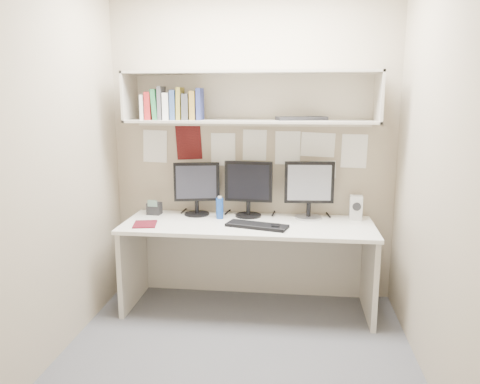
# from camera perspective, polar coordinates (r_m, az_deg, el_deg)

# --- Properties ---
(floor) EXTENTS (2.40, 2.00, 0.01)m
(floor) POSITION_cam_1_polar(r_m,az_deg,el_deg) (3.44, -0.20, -18.51)
(floor) COLOR #4D4D53
(floor) RESTS_ON ground
(wall_back) EXTENTS (2.40, 0.02, 2.60)m
(wall_back) POSITION_cam_1_polar(r_m,az_deg,el_deg) (3.99, 1.51, 5.46)
(wall_back) COLOR tan
(wall_back) RESTS_ON ground
(wall_front) EXTENTS (2.40, 0.02, 2.60)m
(wall_front) POSITION_cam_1_polar(r_m,az_deg,el_deg) (2.03, -3.61, -0.42)
(wall_front) COLOR tan
(wall_front) RESTS_ON ground
(wall_left) EXTENTS (0.02, 2.00, 2.60)m
(wall_left) POSITION_cam_1_polar(r_m,az_deg,el_deg) (3.37, -20.97, 3.58)
(wall_left) COLOR tan
(wall_left) RESTS_ON ground
(wall_right) EXTENTS (0.02, 2.00, 2.60)m
(wall_right) POSITION_cam_1_polar(r_m,az_deg,el_deg) (3.10, 22.39, 2.86)
(wall_right) COLOR tan
(wall_right) RESTS_ON ground
(desk) EXTENTS (2.00, 0.70, 0.73)m
(desk) POSITION_cam_1_polar(r_m,az_deg,el_deg) (3.87, 0.96, -8.99)
(desk) COLOR silver
(desk) RESTS_ON floor
(overhead_hutch) EXTENTS (2.00, 0.38, 0.40)m
(overhead_hutch) POSITION_cam_1_polar(r_m,az_deg,el_deg) (3.83, 1.35, 11.50)
(overhead_hutch) COLOR beige
(overhead_hutch) RESTS_ON wall_back
(pinned_papers) EXTENTS (1.92, 0.01, 0.48)m
(pinned_papers) POSITION_cam_1_polar(r_m,az_deg,el_deg) (3.99, 1.50, 4.74)
(pinned_papers) COLOR white
(pinned_papers) RESTS_ON wall_back
(monitor_left) EXTENTS (0.39, 0.21, 0.45)m
(monitor_left) POSITION_cam_1_polar(r_m,az_deg,el_deg) (3.98, -5.30, 0.68)
(monitor_left) COLOR black
(monitor_left) RESTS_ON desk
(monitor_center) EXTENTS (0.40, 0.22, 0.47)m
(monitor_center) POSITION_cam_1_polar(r_m,az_deg,el_deg) (3.91, 1.03, 0.67)
(monitor_center) COLOR black
(monitor_center) RESTS_ON desk
(monitor_right) EXTENTS (0.41, 0.22, 0.47)m
(monitor_right) POSITION_cam_1_polar(r_m,az_deg,el_deg) (3.90, 8.43, 0.54)
(monitor_right) COLOR #A5A5AA
(monitor_right) RESTS_ON desk
(keyboard) EXTENTS (0.50, 0.29, 0.02)m
(keyboard) POSITION_cam_1_polar(r_m,az_deg,el_deg) (3.64, 2.09, -4.12)
(keyboard) COLOR black
(keyboard) RESTS_ON desk
(mouse) EXTENTS (0.06, 0.10, 0.03)m
(mouse) POSITION_cam_1_polar(r_m,az_deg,el_deg) (3.61, 4.37, -4.23)
(mouse) COLOR black
(mouse) RESTS_ON desk
(speaker) EXTENTS (0.10, 0.11, 0.20)m
(speaker) POSITION_cam_1_polar(r_m,az_deg,el_deg) (3.96, 13.94, -1.85)
(speaker) COLOR #B8B8B4
(speaker) RESTS_ON desk
(blue_bottle) EXTENTS (0.06, 0.06, 0.19)m
(blue_bottle) POSITION_cam_1_polar(r_m,az_deg,el_deg) (3.87, -2.49, -1.96)
(blue_bottle) COLOR navy
(blue_bottle) RESTS_ON desk
(maroon_notebook) EXTENTS (0.21, 0.24, 0.01)m
(maroon_notebook) POSITION_cam_1_polar(r_m,az_deg,el_deg) (3.77, -11.50, -3.86)
(maroon_notebook) COLOR #500D18
(maroon_notebook) RESTS_ON desk
(desk_phone) EXTENTS (0.12, 0.11, 0.13)m
(desk_phone) POSITION_cam_1_polar(r_m,az_deg,el_deg) (4.08, -10.40, -1.96)
(desk_phone) COLOR black
(desk_phone) RESTS_ON desk
(book_stack) EXTENTS (0.49, 0.16, 0.26)m
(book_stack) POSITION_cam_1_polar(r_m,az_deg,el_deg) (3.85, -8.22, 10.43)
(book_stack) COLOR white
(book_stack) RESTS_ON overhead_hutch
(hutch_tray) EXTENTS (0.42, 0.27, 0.03)m
(hutch_tray) POSITION_cam_1_polar(r_m,az_deg,el_deg) (3.80, 7.51, 8.90)
(hutch_tray) COLOR black
(hutch_tray) RESTS_ON overhead_hutch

